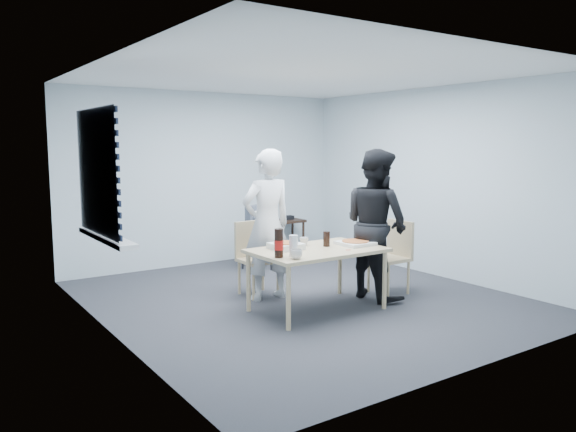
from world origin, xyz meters
TOP-DOWN VIEW (x-y plane):
  - room at (-2.20, 0.40)m, footprint 5.00×5.00m
  - dining_table at (-0.13, -0.46)m, footprint 1.41×0.89m
  - chair_far at (-0.35, 0.51)m, footprint 0.42×0.42m
  - chair_right at (1.11, -0.40)m, footprint 0.42×0.42m
  - person_white at (-0.34, 0.24)m, footprint 0.65×0.42m
  - person_black at (0.76, -0.43)m, footprint 0.47×0.86m
  - side_table at (1.15, 2.28)m, footprint 0.88×0.39m
  - stool at (0.36, 1.63)m, footprint 0.38×0.38m
  - backpack at (0.36, 1.62)m, footprint 0.30×0.22m
  - pizza_box_a at (-0.43, -0.29)m, footprint 0.31×0.31m
  - pizza_box_b at (0.37, -0.52)m, footprint 0.36×0.36m
  - mug_a at (-0.64, -0.78)m, footprint 0.17×0.17m
  - mug_b at (-0.14, -0.22)m, footprint 0.10×0.10m
  - cola_glass at (0.04, -0.40)m, footprint 0.10×0.10m
  - soda_bottle at (-0.74, -0.62)m, footprint 0.09×0.09m
  - plastic_cups at (-0.58, -0.65)m, footprint 0.10×0.10m
  - rubber_band at (0.10, -0.71)m, footprint 0.07×0.07m
  - papers at (1.00, 2.27)m, footprint 0.24×0.31m
  - black_box at (1.37, 2.28)m, footprint 0.18×0.16m

SIDE VIEW (x-z plane):
  - stool at x=0.36m, z-range 0.15..0.68m
  - side_table at x=1.15m, z-range 0.21..0.80m
  - chair_far at x=-0.35m, z-range 0.07..0.96m
  - chair_right at x=1.11m, z-range 0.07..0.96m
  - papers at x=1.00m, z-range 0.59..0.59m
  - black_box at x=1.37m, z-range 0.59..0.66m
  - dining_table at x=-0.13m, z-range 0.28..0.97m
  - rubber_band at x=0.10m, z-range 0.69..0.69m
  - pizza_box_b at x=0.37m, z-range 0.69..0.74m
  - pizza_box_a at x=-0.43m, z-range 0.69..0.76m
  - mug_b at x=-0.14m, z-range 0.69..0.78m
  - backpack at x=0.36m, z-range 0.52..0.94m
  - mug_a at x=-0.64m, z-range 0.69..0.78m
  - cola_glass at x=0.04m, z-range 0.69..0.86m
  - plastic_cups at x=-0.58m, z-range 0.69..0.90m
  - soda_bottle at x=-0.74m, z-range 0.68..0.98m
  - person_white at x=-0.34m, z-range 0.00..1.77m
  - person_black at x=0.76m, z-range 0.00..1.77m
  - room at x=-2.20m, z-range -1.06..3.94m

